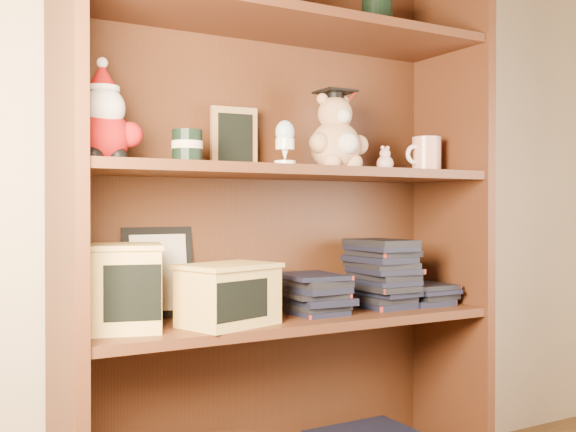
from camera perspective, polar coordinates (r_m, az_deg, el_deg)
name	(u,v)px	position (r m, az deg, el deg)	size (l,w,h in m)	color
bookcase	(278,231)	(1.87, -0.84, -1.25)	(1.20, 0.35, 1.60)	#502916
shelf_lower	(288,320)	(1.85, 0.00, -8.79)	(1.14, 0.33, 0.02)	#502916
shelf_upper	(288,173)	(1.83, 0.00, 3.69)	(1.14, 0.33, 0.02)	#502916
santa_plush	(103,122)	(1.64, -15.38, 7.67)	(0.18, 0.13, 0.25)	#A50F0F
teachers_tin	(187,147)	(1.71, -8.53, 5.81)	(0.08, 0.08, 0.09)	black
chalkboard_plaque	(234,139)	(1.89, -4.60, 6.50)	(0.13, 0.08, 0.17)	#9E7547
egg_cup	(285,141)	(1.74, -0.26, 6.34)	(0.06, 0.06, 0.12)	white
grad_teddy_bear	(336,139)	(1.91, 4.12, 6.56)	(0.19, 0.16, 0.23)	tan
pink_figurine	(385,161)	(2.01, 8.21, 4.60)	(0.05, 0.05, 0.08)	beige
teacher_mug	(426,155)	(2.11, 11.60, 5.08)	(0.12, 0.09, 0.11)	silver
certificate_frame	(158,272)	(1.83, -10.93, -4.70)	(0.19, 0.05, 0.24)	black
treats_box	(121,287)	(1.66, -13.92, -5.83)	(0.23, 0.23, 0.20)	#DDB45A
pencils_box	(229,294)	(1.68, -5.05, -6.60)	(0.27, 0.23, 0.15)	#DDB45A
book_stack_left	(313,293)	(1.88, 2.12, -6.53)	(0.14, 0.20, 0.11)	black
book_stack_mid	(382,274)	(2.01, 7.99, -4.92)	(0.14, 0.20, 0.19)	black
book_stack_right	(421,293)	(2.11, 11.16, -6.41)	(0.14, 0.20, 0.06)	black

